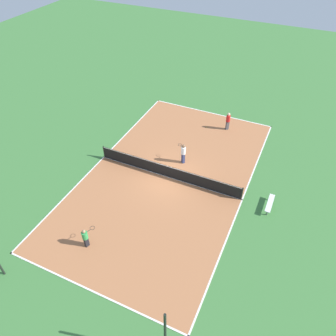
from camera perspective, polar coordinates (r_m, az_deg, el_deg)
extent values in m
plane|color=#3D7538|center=(24.78, 0.00, -1.57)|extent=(80.00, 80.00, 0.00)
cube|color=#AD6B42|center=(24.77, 0.00, -1.56)|extent=(11.57, 20.30, 0.02)
cube|color=white|center=(23.64, 12.79, -5.41)|extent=(0.10, 20.30, 0.00)
cube|color=white|center=(27.08, -11.10, 1.91)|extent=(0.10, 20.30, 0.00)
cube|color=white|center=(32.42, 7.57, 9.49)|extent=(11.57, 0.10, 0.00)
cube|color=white|center=(19.48, -13.31, -20.02)|extent=(11.57, 0.10, 0.00)
cube|color=white|center=(24.76, 0.00, -1.54)|extent=(11.57, 0.10, 0.00)
cylinder|color=black|center=(23.25, 12.76, -4.39)|extent=(0.10, 0.10, 1.11)
cylinder|color=black|center=(26.70, -11.07, 2.78)|extent=(0.10, 0.10, 1.11)
cube|color=black|center=(24.41, 0.00, -0.62)|extent=(11.27, 0.03, 1.06)
cube|color=white|center=(24.08, 0.00, 0.27)|extent=(11.27, 0.04, 0.06)
cube|color=silver|center=(23.33, 17.34, -5.84)|extent=(0.36, 1.78, 0.04)
cylinder|color=#4C4C51|center=(24.02, 17.57, -5.03)|extent=(0.08, 0.08, 0.41)
cylinder|color=#4C4C51|center=(22.97, 16.87, -7.47)|extent=(0.08, 0.08, 0.41)
cube|color=black|center=(20.90, -14.03, -12.34)|extent=(0.26, 0.30, 0.73)
cylinder|color=green|center=(20.42, -14.31, -11.29)|extent=(0.45, 0.45, 0.51)
sphere|color=#A87A56|center=(20.14, -14.48, -10.65)|extent=(0.22, 0.22, 0.22)
cylinder|color=#262626|center=(20.41, -13.65, -10.57)|extent=(0.11, 0.28, 0.03)
torus|color=black|center=(20.50, -13.04, -10.13)|extent=(0.38, 0.38, 0.02)
cube|color=#4C4C51|center=(30.04, 10.29, 7.34)|extent=(0.32, 0.32, 0.84)
cylinder|color=red|center=(29.66, 10.45, 8.48)|extent=(0.51, 0.51, 0.59)
sphere|color=beige|center=(29.44, 10.55, 9.17)|extent=(0.25, 0.25, 0.25)
cube|color=navy|center=(25.79, 2.65, 1.74)|extent=(0.32, 0.32, 0.88)
cylinder|color=white|center=(25.33, 2.70, 3.04)|extent=(0.51, 0.51, 0.61)
sphere|color=brown|center=(25.07, 2.73, 3.84)|extent=(0.26, 0.26, 0.26)
cylinder|color=#262626|center=(25.46, 2.38, 3.72)|extent=(0.23, 0.20, 0.03)
torus|color=black|center=(25.66, 2.09, 4.06)|extent=(0.43, 0.43, 0.02)
sphere|color=#CCE033|center=(30.23, 6.74, 7.10)|extent=(0.07, 0.07, 0.07)
sphere|color=#CCE033|center=(24.52, 10.14, -2.76)|extent=(0.07, 0.07, 0.07)
cylinder|color=black|center=(15.85, -0.49, -27.24)|extent=(0.12, 0.12, 4.02)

